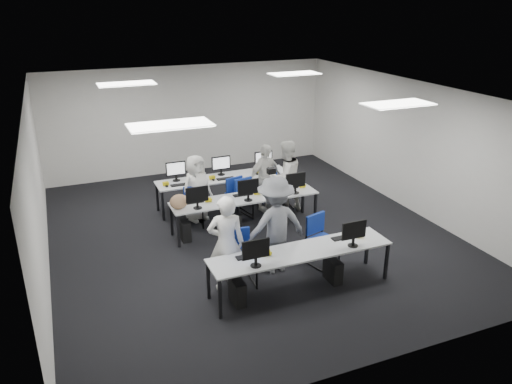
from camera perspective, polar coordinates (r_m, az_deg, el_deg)
name	(u,v)px	position (r m, az deg, el deg)	size (l,w,h in m)	color
room	(248,166)	(10.18, -0.88, 3.02)	(9.00, 9.02, 3.00)	black
ceiling_panels	(248,93)	(9.81, -0.93, 11.28)	(5.20, 4.60, 0.02)	white
desk_front	(301,253)	(8.49, 5.17, -6.99)	(3.20, 0.70, 0.73)	#AAADAF
desk_mid	(245,200)	(10.64, -1.25, -0.87)	(3.20, 0.70, 0.73)	#AAADAF
desk_back	(224,179)	(11.87, -3.70, 1.49)	(3.20, 0.70, 0.73)	#AAADAF
equipment_front	(291,273)	(8.56, 4.00, -9.19)	(2.51, 0.41, 1.19)	#0C279C
equipment_mid	(237,215)	(10.69, -2.16, -2.65)	(2.91, 0.41, 1.19)	white
equipment_back	(231,190)	(12.05, -2.83, 0.20)	(2.91, 0.41, 1.19)	white
chair_0	(240,268)	(8.78, -1.79, -8.68)	(0.52, 0.56, 0.98)	navy
chair_1	(322,249)	(9.47, 7.53, -6.52)	(0.60, 0.63, 0.96)	navy
chair_2	(194,214)	(11.04, -7.13, -2.50)	(0.50, 0.53, 0.84)	navy
chair_3	(239,206)	(11.31, -1.91, -1.61)	(0.57, 0.59, 0.93)	navy
chair_4	(274,200)	(11.70, 2.04, -0.89)	(0.50, 0.53, 0.87)	navy
chair_5	(190,212)	(11.15, -7.55, -2.30)	(0.52, 0.54, 0.83)	navy
chair_6	(239,202)	(11.50, -1.99, -1.17)	(0.55, 0.59, 0.95)	navy
chair_7	(283,196)	(11.92, 3.14, -0.51)	(0.45, 0.48, 0.86)	navy
handbag	(179,202)	(10.10, -8.80, -1.10)	(0.38, 0.24, 0.31)	tan
student_0	(226,244)	(8.40, -3.43, -5.91)	(0.63, 0.41, 1.72)	silver
student_1	(285,177)	(11.51, 3.38, 1.77)	(0.83, 0.65, 1.70)	silver
student_2	(197,188)	(11.14, -6.81, 0.45)	(0.74, 0.48, 1.51)	silver
student_3	(265,178)	(11.59, 1.02, 1.65)	(0.93, 0.39, 1.59)	silver
photographer	(275,225)	(8.93, 2.22, -3.79)	(1.17, 0.67, 1.81)	gray
dslr_camera	(271,171)	(8.72, 1.76, 2.43)	(0.14, 0.18, 0.10)	black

